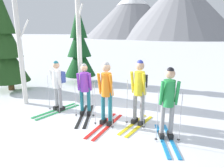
{
  "coord_description": "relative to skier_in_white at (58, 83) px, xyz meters",
  "views": [
    {
      "loc": [
        2.19,
        -5.1,
        2.58
      ],
      "look_at": [
        0.15,
        0.4,
        1.05
      ],
      "focal_mm": 32.1,
      "sensor_mm": 36.0,
      "label": 1
    }
  ],
  "objects": [
    {
      "name": "pine_tree_mid",
      "position": [
        -1.26,
        3.73,
        0.82
      ],
      "size": [
        1.6,
        1.6,
        3.87
      ],
      "color": "#51381E",
      "rests_on": "ground"
    },
    {
      "name": "mountain_ridge_distant",
      "position": [
        0.67,
        79.87,
        9.95
      ],
      "size": [
        87.1,
        48.6,
        22.31
      ],
      "color": "gray",
      "rests_on": "ground"
    },
    {
      "name": "pine_tree_near",
      "position": [
        -3.54,
        1.36,
        0.99
      ],
      "size": [
        1.76,
        1.76,
        4.24
      ],
      "color": "#51381E",
      "rests_on": "ground"
    },
    {
      "name": "skier_in_white",
      "position": [
        0.0,
        0.0,
        0.0
      ],
      "size": [
        0.85,
        1.71,
        1.69
      ],
      "color": "green",
      "rests_on": "ground"
    },
    {
      "name": "ground_plane",
      "position": [
        1.69,
        -0.23,
        -0.95
      ],
      "size": [
        400.0,
        400.0,
        0.0
      ],
      "primitive_type": "plane",
      "color": "white"
    },
    {
      "name": "skier_in_green",
      "position": [
        3.57,
        -0.61,
        0.08
      ],
      "size": [
        0.79,
        1.63,
        1.8
      ],
      "color": "#1E84D1",
      "rests_on": "ground"
    },
    {
      "name": "skier_in_orange",
      "position": [
        1.9,
        -0.44,
        0.06
      ],
      "size": [
        0.61,
        1.77,
        1.82
      ],
      "color": "red",
      "rests_on": "ground"
    },
    {
      "name": "birch_tree_slender",
      "position": [
        0.25,
        1.07,
        1.6
      ],
      "size": [
        0.77,
        0.77,
        4.96
      ],
      "color": "silver",
      "rests_on": "ground"
    },
    {
      "name": "skier_in_purple",
      "position": [
        1.0,
        -0.0,
        -0.02
      ],
      "size": [
        0.85,
        1.8,
        1.66
      ],
      "color": "black",
      "rests_on": "ground"
    },
    {
      "name": "skier_in_yellow",
      "position": [
        2.74,
        -0.09,
        0.12
      ],
      "size": [
        0.68,
        1.58,
        1.86
      ],
      "color": "yellow",
      "rests_on": "ground"
    },
    {
      "name": "birch_tree_tall",
      "position": [
        -1.56,
        0.14,
        1.32
      ],
      "size": [
        0.7,
        0.46,
        4.47
      ],
      "color": "silver",
      "rests_on": "ground"
    }
  ]
}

